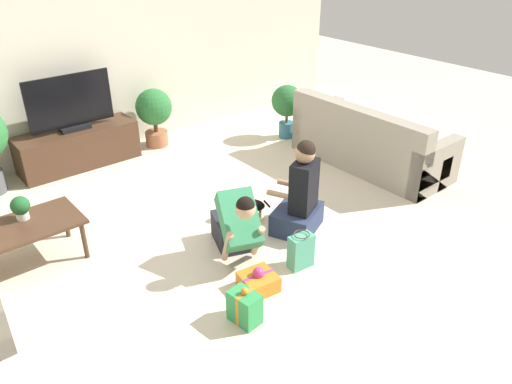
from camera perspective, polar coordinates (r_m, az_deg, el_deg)
ground_plane at (r=5.19m, az=-5.20°, el=-4.15°), size 16.00×16.00×0.00m
wall_back at (r=6.89m, az=-18.78°, el=14.60°), size 8.40×0.06×2.60m
sofa_right at (r=6.53m, az=12.69°, el=5.37°), size 0.83×2.04×0.83m
coffee_table at (r=4.92m, az=-25.39°, el=-4.04°), size 1.06×0.59×0.41m
tv_console at (r=6.78m, az=-19.64°, el=4.82°), size 1.49×0.48×0.50m
tv at (r=6.60m, az=-20.42°, el=9.23°), size 1.05×0.20×0.69m
potted_plant_back_right at (r=7.05m, az=-11.56°, el=9.00°), size 0.50×0.50×0.81m
potted_plant_corner_right at (r=7.22m, az=3.57°, el=10.02°), size 0.45×0.45×0.77m
person_kneeling at (r=4.61m, az=-2.31°, el=-3.73°), size 0.57×0.84×0.78m
person_sitting at (r=4.98m, az=5.07°, el=-0.69°), size 0.64×0.60×0.99m
dog at (r=5.23m, az=-1.07°, el=-1.47°), size 0.34×0.35×0.27m
gift_box_a at (r=4.34m, az=0.28°, el=-10.18°), size 0.33×0.32×0.22m
gift_box_b at (r=4.00m, az=-1.31°, el=-13.01°), size 0.20×0.27×0.33m
gift_bag_a at (r=4.56m, az=5.15°, el=-6.73°), size 0.24×0.16×0.35m
tabletop_plant at (r=4.95m, az=-25.32°, el=-1.56°), size 0.17×0.17×0.22m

